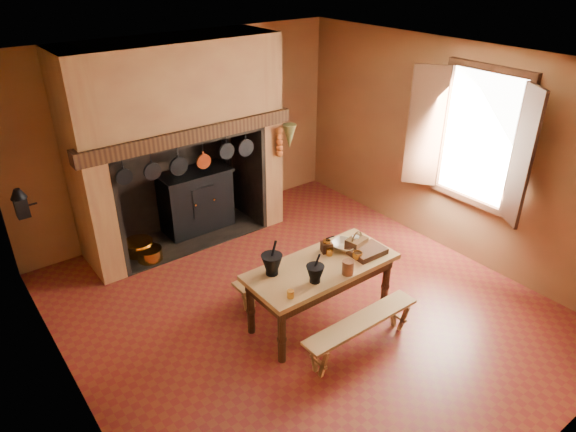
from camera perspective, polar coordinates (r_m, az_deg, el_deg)
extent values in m
plane|color=maroon|center=(6.17, 1.55, -10.12)|extent=(5.50, 5.50, 0.00)
plane|color=silver|center=(4.96, 1.97, 16.29)|extent=(5.50, 5.50, 0.00)
cube|color=olive|center=(7.59, -11.53, 8.93)|extent=(5.00, 0.02, 2.80)
cube|color=olive|center=(4.50, -24.14, -7.06)|extent=(0.02, 5.50, 2.80)
cube|color=olive|center=(7.14, 17.70, 6.94)|extent=(0.02, 5.50, 2.80)
cube|color=olive|center=(4.02, 27.72, -12.49)|extent=(5.00, 0.02, 2.80)
cube|color=olive|center=(6.70, -21.65, 4.90)|extent=(0.30, 0.90, 2.80)
cube|color=olive|center=(7.66, -3.58, 9.62)|extent=(0.30, 0.90, 2.80)
cube|color=olive|center=(6.86, -12.72, 13.78)|extent=(2.20, 0.90, 1.20)
cube|color=black|center=(6.65, -10.74, 8.94)|extent=(2.95, 0.22, 0.18)
cube|color=black|center=(7.66, -13.01, 4.13)|extent=(2.20, 0.06, 1.60)
cube|color=black|center=(7.67, -11.03, -2.26)|extent=(2.20, 0.90, 0.02)
cube|color=black|center=(7.68, -10.19, 1.59)|extent=(1.00, 0.50, 0.90)
cube|color=black|center=(7.47, -10.42, 4.77)|extent=(1.04, 0.54, 0.04)
cube|color=black|center=(7.43, -9.31, 1.58)|extent=(0.35, 0.02, 0.45)
cylinder|color=black|center=(7.61, -7.02, 8.13)|extent=(0.10, 0.10, 0.70)
cylinder|color=#C9882E|center=(7.35, -10.25, 1.21)|extent=(0.03, 0.03, 0.03)
cylinder|color=#C9882E|center=(7.47, -8.23, 1.84)|extent=(0.03, 0.03, 0.03)
cylinder|color=#C9882E|center=(7.39, -16.25, -3.38)|extent=(0.40, 0.40, 0.20)
cylinder|color=#C9882E|center=(7.20, -15.11, -4.16)|extent=(0.34, 0.34, 0.18)
cube|color=black|center=(7.43, -17.94, -3.64)|extent=(0.18, 0.18, 0.16)
cone|color=brown|center=(7.40, 0.16, 8.84)|extent=(0.20, 0.20, 0.35)
cube|color=white|center=(6.82, 20.65, 8.20)|extent=(0.02, 1.00, 1.60)
cube|color=#361C11|center=(6.59, 21.75, 15.01)|extent=(0.08, 1.16, 0.08)
cube|color=#361C11|center=(7.10, 19.39, 1.79)|extent=(0.08, 1.16, 0.08)
cube|color=#361C11|center=(6.32, 24.53, 5.94)|extent=(0.29, 0.39, 1.60)
cube|color=#361C11|center=(7.00, 14.98, 9.54)|extent=(0.29, 0.39, 1.60)
cube|color=black|center=(5.85, -27.50, 0.89)|extent=(0.12, 0.12, 0.22)
cone|color=black|center=(5.79, -27.83, 2.21)|extent=(0.16, 0.16, 0.10)
cylinder|color=black|center=(5.86, -26.67, 1.14)|extent=(0.12, 0.02, 0.02)
cube|color=#A37B4A|center=(5.60, 3.76, -5.65)|extent=(1.69, 0.75, 0.06)
cube|color=#361C11|center=(5.66, 3.73, -6.45)|extent=(1.58, 0.64, 0.13)
cylinder|color=#361C11|center=(5.27, -0.70, -13.08)|extent=(0.08, 0.08, 0.68)
cylinder|color=#361C11|center=(6.10, 10.81, -7.24)|extent=(0.08, 0.08, 0.68)
cylinder|color=#361C11|center=(5.63, -4.17, -10.05)|extent=(0.08, 0.08, 0.68)
cylinder|color=#361C11|center=(6.41, 7.13, -5.00)|extent=(0.08, 0.08, 0.68)
cube|color=#A37B4A|center=(5.42, 8.20, -11.49)|extent=(1.41, 0.25, 0.04)
cube|color=#A37B4A|center=(6.15, 0.14, -5.71)|extent=(1.46, 0.26, 0.04)
cylinder|color=black|center=(5.43, -1.79, -6.25)|extent=(0.13, 0.13, 0.04)
cone|color=black|center=(5.36, -1.80, -5.25)|extent=(0.23, 0.23, 0.19)
cylinder|color=black|center=(5.29, -1.60, -3.70)|extent=(0.09, 0.04, 0.18)
cylinder|color=black|center=(5.31, 3.00, -7.15)|extent=(0.11, 0.11, 0.03)
cone|color=black|center=(5.26, 3.03, -6.30)|extent=(0.19, 0.19, 0.16)
cylinder|color=black|center=(5.20, 3.26, -4.99)|extent=(0.08, 0.04, 0.15)
cube|color=#361C11|center=(5.79, 4.31, -3.46)|extent=(0.16, 0.16, 0.12)
cylinder|color=#C9882E|center=(5.75, 4.33, -2.83)|extent=(0.09, 0.09, 0.03)
cylinder|color=black|center=(5.76, 4.71, -2.38)|extent=(0.10, 0.05, 0.03)
cylinder|color=#C9882E|center=(5.08, 0.28, -8.66)|extent=(0.09, 0.09, 0.08)
cylinder|color=#C9882E|center=(5.74, 4.63, -4.02)|extent=(0.09, 0.09, 0.08)
imported|color=beige|center=(5.88, 6.28, -3.26)|extent=(0.39, 0.39, 0.07)
cylinder|color=brown|center=(5.43, 6.68, -5.70)|extent=(0.14, 0.14, 0.16)
cylinder|color=beige|center=(5.90, 7.49, -2.86)|extent=(0.10, 0.10, 0.14)
cube|color=#4A3016|center=(5.88, 7.61, -3.06)|extent=(0.26, 0.20, 0.13)
torus|color=#4A3016|center=(5.84, 7.65, -2.51)|extent=(0.19, 0.05, 0.19)
cube|color=#361C11|center=(5.81, 8.82, -3.91)|extent=(0.40, 0.29, 0.07)
imported|color=#C9882E|center=(5.70, 7.72, -4.39)|extent=(0.14, 0.14, 0.09)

